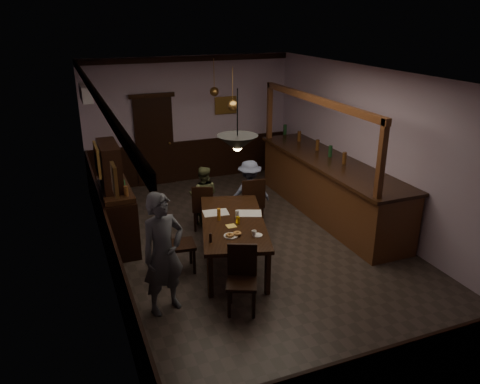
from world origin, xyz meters
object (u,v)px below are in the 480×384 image
chair_far_right (252,201)px  chair_near (242,275)px  soda_can (238,220)px  dining_table (233,224)px  sideboard (116,206)px  person_seated_right (249,192)px  person_seated_left (203,196)px  chair_far_left (203,206)px  bar_counter (329,186)px  pendant_brass_mid (233,106)px  person_standing (163,254)px  pendant_brass_far (214,92)px  chair_side (176,241)px  coffee_cup (254,233)px  pendant_iron (237,143)px

chair_far_right → chair_near: chair_far_right is taller
chair_near → soda_can: 1.24m
dining_table → sideboard: bearing=141.7°
chair_near → person_seated_right: person_seated_right is taller
person_seated_left → soda_can: person_seated_left is taller
chair_far_left → chair_far_right: bearing=-173.1°
dining_table → person_seated_right: (0.86, 1.36, -0.05)m
chair_far_right → bar_counter: bearing=-170.8°
person_seated_right → pendant_brass_mid: (-0.24, 0.28, 1.66)m
chair_near → bar_counter: (2.87, 2.41, 0.10)m
chair_far_left → person_standing: person_standing is taller
sideboard → pendant_brass_far: pendant_brass_far is taller
chair_far_left → chair_far_right: 0.92m
person_standing → person_seated_right: size_ratio=1.37×
chair_far_right → chair_side: chair_far_right is taller
chair_far_left → chair_far_right: size_ratio=0.89×
dining_table → pendant_brass_far: 3.76m
pendant_brass_mid → chair_side: bearing=-134.8°
coffee_cup → soda_can: 0.50m
person_seated_right → bar_counter: bearing=176.6°
chair_side → coffee_cup: chair_side is taller
chair_far_left → dining_table: bearing=117.3°
chair_far_right → person_seated_right: person_seated_right is taller
bar_counter → pendant_brass_far: pendant_brass_far is taller
dining_table → person_standing: size_ratio=1.37×
sideboard → dining_table: bearing=-38.3°
chair_near → sideboard: (-1.33, 2.60, 0.23)m
chair_near → coffee_cup: bearing=78.7°
person_standing → soda_can: size_ratio=14.57×
dining_table → soda_can: soda_can is taller
pendant_iron → person_seated_left: bearing=84.7°
chair_far_right → sideboard: bearing=2.1°
bar_counter → chair_far_left: bearing=175.2°
chair_far_left → bar_counter: (2.61, -0.22, 0.12)m
chair_far_right → pendant_brass_mid: size_ratio=1.27×
chair_far_right → pendant_brass_mid: pendant_brass_mid is taller
chair_far_left → pendant_brass_mid: bearing=-134.4°
pendant_brass_far → bar_counter: bearing=-52.0°
chair_far_right → dining_table: bearing=61.5°
chair_side → person_seated_right: person_seated_right is taller
coffee_cup → pendant_brass_far: bearing=95.6°
pendant_brass_far → person_seated_right: bearing=-88.9°
coffee_cup → pendant_brass_mid: size_ratio=0.10×
dining_table → chair_far_left: 1.37m
person_standing → bar_counter: (3.87, 2.04, -0.26)m
person_seated_right → coffee_cup: size_ratio=15.95×
coffee_cup → sideboard: 2.65m
dining_table → pendant_iron: (-0.22, -0.77, 1.58)m
chair_far_left → pendant_brass_far: pendant_brass_far is taller
chair_far_left → coffee_cup: chair_far_left is taller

